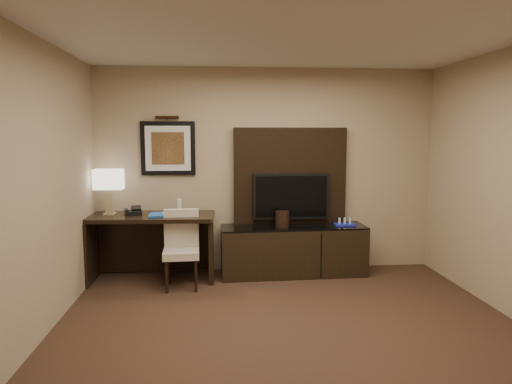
{
  "coord_description": "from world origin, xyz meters",
  "views": [
    {
      "loc": [
        -0.68,
        -3.56,
        1.83
      ],
      "look_at": [
        -0.21,
        1.8,
        1.15
      ],
      "focal_mm": 32.0,
      "sensor_mm": 36.0,
      "label": 1
    }
  ],
  "objects": [
    {
      "name": "ceiling",
      "position": [
        0.0,
        0.0,
        2.7
      ],
      "size": [
        4.5,
        5.0,
        0.01
      ],
      "primitive_type": "cube",
      "color": "silver",
      "rests_on": "wall_back"
    },
    {
      "name": "minibar_tray",
      "position": [
        0.99,
        2.19,
        0.7
      ],
      "size": [
        0.27,
        0.17,
        0.1
      ],
      "primitive_type": null,
      "rotation": [
        0.0,
        0.0,
        -0.04
      ],
      "color": "#1B25B4",
      "rests_on": "credenza"
    },
    {
      "name": "desk",
      "position": [
        -1.5,
        2.15,
        0.42
      ],
      "size": [
        1.59,
        0.75,
        0.83
      ],
      "primitive_type": "cube",
      "rotation": [
        0.0,
        0.0,
        -0.06
      ],
      "color": "black",
      "rests_on": "floor"
    },
    {
      "name": "desk_chair",
      "position": [
        -1.1,
        1.79,
        0.44
      ],
      "size": [
        0.44,
        0.5,
        0.88
      ],
      "primitive_type": null,
      "rotation": [
        0.0,
        0.0,
        0.04
      ],
      "color": "beige",
      "rests_on": "floor"
    },
    {
      "name": "credenza",
      "position": [
        0.32,
        2.2,
        0.32
      ],
      "size": [
        1.89,
        0.57,
        0.65
      ],
      "primitive_type": "cube",
      "rotation": [
        0.0,
        0.0,
        0.03
      ],
      "color": "black",
      "rests_on": "floor"
    },
    {
      "name": "wall_front",
      "position": [
        0.0,
        -2.5,
        1.35
      ],
      "size": [
        4.5,
        0.01,
        2.7
      ],
      "primitive_type": "cube",
      "color": "tan",
      "rests_on": "floor"
    },
    {
      "name": "book",
      "position": [
        -1.35,
        2.14,
        0.94
      ],
      "size": [
        0.16,
        0.04,
        0.21
      ],
      "primitive_type": "imported",
      "rotation": [
        0.0,
        0.0,
        0.15
      ],
      "color": "tan",
      "rests_on": "desk"
    },
    {
      "name": "tv",
      "position": [
        0.3,
        2.34,
        1.02
      ],
      "size": [
        1.0,
        0.08,
        0.6
      ],
      "primitive_type": "cube",
      "color": "black",
      "rests_on": "tv_wall_panel"
    },
    {
      "name": "ice_bucket",
      "position": [
        0.16,
        2.17,
        0.75
      ],
      "size": [
        0.21,
        0.21,
        0.2
      ],
      "primitive_type": "cylinder",
      "rotation": [
        0.0,
        0.0,
        0.15
      ],
      "color": "black",
      "rests_on": "credenza"
    },
    {
      "name": "table_lamp",
      "position": [
        -2.02,
        2.22,
        1.14
      ],
      "size": [
        0.39,
        0.24,
        0.61
      ],
      "primitive_type": null,
      "rotation": [
        0.0,
        0.0,
        0.09
      ],
      "color": "tan",
      "rests_on": "desk"
    },
    {
      "name": "artwork",
      "position": [
        -1.3,
        2.48,
        1.65
      ],
      "size": [
        0.7,
        0.04,
        0.7
      ],
      "primitive_type": "cube",
      "color": "black",
      "rests_on": "wall_back"
    },
    {
      "name": "blue_folder",
      "position": [
        -1.39,
        2.09,
        0.84
      ],
      "size": [
        0.23,
        0.3,
        0.02
      ],
      "primitive_type": "cube",
      "rotation": [
        0.0,
        0.0,
        -0.0
      ],
      "color": "#1B54B1",
      "rests_on": "desk"
    },
    {
      "name": "tv_wall_panel",
      "position": [
        0.3,
        2.44,
        1.27
      ],
      "size": [
        1.5,
        0.12,
        1.3
      ],
      "primitive_type": "cube",
      "color": "black",
      "rests_on": "wall_back"
    },
    {
      "name": "picture_light",
      "position": [
        -1.3,
        2.44,
        2.05
      ],
      "size": [
        0.04,
        0.04,
        0.3
      ],
      "primitive_type": "cylinder",
      "color": "#3E2114",
      "rests_on": "wall_back"
    },
    {
      "name": "desk_phone",
      "position": [
        -1.72,
        2.16,
        0.88
      ],
      "size": [
        0.24,
        0.22,
        0.1
      ],
      "primitive_type": null,
      "rotation": [
        0.0,
        0.0,
        0.24
      ],
      "color": "black",
      "rests_on": "desk"
    },
    {
      "name": "floor",
      "position": [
        0.0,
        0.0,
        -0.01
      ],
      "size": [
        4.5,
        5.0,
        0.01
      ],
      "primitive_type": "cube",
      "color": "#342017",
      "rests_on": "ground"
    },
    {
      "name": "wall_left",
      "position": [
        -2.25,
        0.0,
        1.35
      ],
      "size": [
        0.01,
        5.0,
        2.7
      ],
      "primitive_type": "cube",
      "color": "tan",
      "rests_on": "floor"
    },
    {
      "name": "water_bottle",
      "position": [
        -1.15,
        2.21,
        0.92
      ],
      "size": [
        0.07,
        0.07,
        0.19
      ],
      "primitive_type": "cylinder",
      "rotation": [
        0.0,
        0.0,
        0.08
      ],
      "color": "silver",
      "rests_on": "desk"
    },
    {
      "name": "wall_back",
      "position": [
        0.0,
        2.5,
        1.35
      ],
      "size": [
        4.5,
        0.01,
        2.7
      ],
      "primitive_type": "cube",
      "color": "tan",
      "rests_on": "floor"
    }
  ]
}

